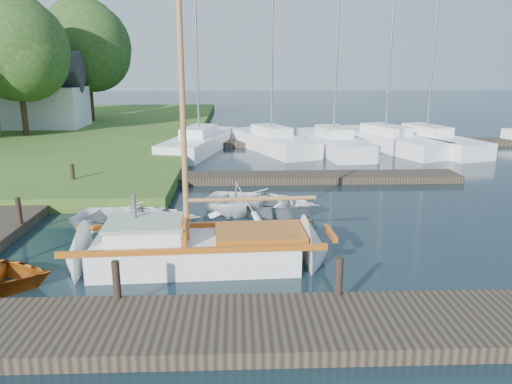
{
  "coord_description": "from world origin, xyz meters",
  "views": [
    {
      "loc": [
        -0.56,
        -14.34,
        4.9
      ],
      "look_at": [
        0.0,
        0.0,
        1.2
      ],
      "focal_mm": 35.0,
      "sensor_mm": 36.0,
      "label": 1
    }
  ],
  "objects_px": {
    "marina_boat_4": "(426,139)",
    "tree_3": "(17,48)",
    "sailboat": "(203,252)",
    "tender_a": "(138,215)",
    "mooring_post_2": "(339,276)",
    "tree_7": "(87,46)",
    "mooring_post_4": "(19,211)",
    "mooring_post_1": "(116,280)",
    "house_c": "(46,97)",
    "marina_boat_3": "(385,139)",
    "marina_boat_0": "(199,141)",
    "tender_b": "(241,197)",
    "mooring_post_5": "(73,174)",
    "tender_c": "(262,200)",
    "marina_boat_1": "(271,140)",
    "marina_boat_2": "(333,142)"
  },
  "relations": [
    {
      "from": "marina_boat_4",
      "to": "tree_3",
      "type": "height_order",
      "value": "marina_boat_4"
    },
    {
      "from": "sailboat",
      "to": "tender_a",
      "type": "height_order",
      "value": "sailboat"
    },
    {
      "from": "mooring_post_2",
      "to": "tree_7",
      "type": "relative_size",
      "value": 0.09
    },
    {
      "from": "mooring_post_4",
      "to": "mooring_post_2",
      "type": "bearing_deg",
      "value": -30.47
    },
    {
      "from": "mooring_post_1",
      "to": "house_c",
      "type": "height_order",
      "value": "house_c"
    },
    {
      "from": "mooring_post_1",
      "to": "marina_boat_3",
      "type": "relative_size",
      "value": 0.07
    },
    {
      "from": "tree_7",
      "to": "tender_a",
      "type": "bearing_deg",
      "value": -71.91
    },
    {
      "from": "tender_a",
      "to": "marina_boat_0",
      "type": "relative_size",
      "value": 0.35
    },
    {
      "from": "tender_b",
      "to": "marina_boat_4",
      "type": "bearing_deg",
      "value": -69.38
    },
    {
      "from": "mooring_post_4",
      "to": "sailboat",
      "type": "xyz_separation_m",
      "value": [
        5.56,
        -2.61,
        -0.36
      ]
    },
    {
      "from": "tender_a",
      "to": "tree_7",
      "type": "relative_size",
      "value": 0.42
    },
    {
      "from": "tender_b",
      "to": "sailboat",
      "type": "bearing_deg",
      "value": 137.75
    },
    {
      "from": "tender_a",
      "to": "mooring_post_2",
      "type": "bearing_deg",
      "value": -128.21
    },
    {
      "from": "mooring_post_4",
      "to": "marina_boat_4",
      "type": "bearing_deg",
      "value": 39.39
    },
    {
      "from": "mooring_post_2",
      "to": "mooring_post_5",
      "type": "distance_m",
      "value": 13.12
    },
    {
      "from": "tender_a",
      "to": "tree_3",
      "type": "bearing_deg",
      "value": 38.76
    },
    {
      "from": "tender_b",
      "to": "house_c",
      "type": "bearing_deg",
      "value": 4.85
    },
    {
      "from": "mooring_post_1",
      "to": "mooring_post_2",
      "type": "xyz_separation_m",
      "value": [
        4.5,
        0.0,
        0.0
      ]
    },
    {
      "from": "house_c",
      "to": "marina_boat_3",
      "type": "bearing_deg",
      "value": -18.42
    },
    {
      "from": "tender_c",
      "to": "marina_boat_0",
      "type": "bearing_deg",
      "value": 35.6
    },
    {
      "from": "mooring_post_4",
      "to": "mooring_post_5",
      "type": "distance_m",
      "value": 5.0
    },
    {
      "from": "marina_boat_3",
      "to": "tree_3",
      "type": "bearing_deg",
      "value": 59.2
    },
    {
      "from": "mooring_post_2",
      "to": "tender_b",
      "type": "distance_m",
      "value": 6.87
    },
    {
      "from": "tender_c",
      "to": "mooring_post_2",
      "type": "bearing_deg",
      "value": -148.05
    },
    {
      "from": "tender_c",
      "to": "marina_boat_1",
      "type": "height_order",
      "value": "marina_boat_1"
    },
    {
      "from": "sailboat",
      "to": "house_c",
      "type": "bearing_deg",
      "value": 114.28
    },
    {
      "from": "mooring_post_5",
      "to": "marina_boat_2",
      "type": "bearing_deg",
      "value": 36.52
    },
    {
      "from": "tender_a",
      "to": "tender_c",
      "type": "relative_size",
      "value": 0.99
    },
    {
      "from": "tender_a",
      "to": "house_c",
      "type": "height_order",
      "value": "house_c"
    },
    {
      "from": "mooring_post_1",
      "to": "tree_7",
      "type": "distance_m",
      "value": 32.79
    },
    {
      "from": "sailboat",
      "to": "tree_7",
      "type": "relative_size",
      "value": 1.05
    },
    {
      "from": "tender_b",
      "to": "marina_boat_3",
      "type": "height_order",
      "value": "marina_boat_3"
    },
    {
      "from": "tree_7",
      "to": "mooring_post_5",
      "type": "bearing_deg",
      "value": -76.64
    },
    {
      "from": "sailboat",
      "to": "tender_c",
      "type": "xyz_separation_m",
      "value": [
        1.72,
        4.55,
        0.07
      ]
    },
    {
      "from": "mooring_post_2",
      "to": "marina_boat_1",
      "type": "xyz_separation_m",
      "value": [
        -0.03,
        19.49,
        -0.14
      ]
    },
    {
      "from": "mooring_post_5",
      "to": "tender_c",
      "type": "distance_m",
      "value": 7.9
    },
    {
      "from": "mooring_post_5",
      "to": "mooring_post_1",
      "type": "bearing_deg",
      "value": -68.2
    },
    {
      "from": "mooring_post_2",
      "to": "sailboat",
      "type": "distance_m",
      "value": 3.8
    },
    {
      "from": "marina_boat_3",
      "to": "marina_boat_2",
      "type": "bearing_deg",
      "value": 80.82
    },
    {
      "from": "mooring_post_5",
      "to": "marina_boat_3",
      "type": "xyz_separation_m",
      "value": [
        15.2,
        9.61,
        -0.13
      ]
    },
    {
      "from": "marina_boat_0",
      "to": "marina_boat_4",
      "type": "height_order",
      "value": "marina_boat_4"
    },
    {
      "from": "sailboat",
      "to": "mooring_post_1",
      "type": "bearing_deg",
      "value": -125.91
    },
    {
      "from": "mooring_post_2",
      "to": "tree_3",
      "type": "height_order",
      "value": "tree_3"
    },
    {
      "from": "tender_c",
      "to": "marina_boat_3",
      "type": "xyz_separation_m",
      "value": [
        7.92,
        12.67,
        0.16
      ]
    },
    {
      "from": "mooring_post_4",
      "to": "sailboat",
      "type": "bearing_deg",
      "value": -25.15
    },
    {
      "from": "mooring_post_1",
      "to": "mooring_post_4",
      "type": "relative_size",
      "value": 1.0
    },
    {
      "from": "marina_boat_0",
      "to": "marina_boat_4",
      "type": "xyz_separation_m",
      "value": [
        13.32,
        0.15,
        0.0
      ]
    },
    {
      "from": "marina_boat_3",
      "to": "tree_3",
      "type": "relative_size",
      "value": 1.35
    },
    {
      "from": "marina_boat_3",
      "to": "marina_boat_1",
      "type": "bearing_deg",
      "value": 69.04
    },
    {
      "from": "marina_boat_1",
      "to": "tree_7",
      "type": "height_order",
      "value": "tree_7"
    }
  ]
}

